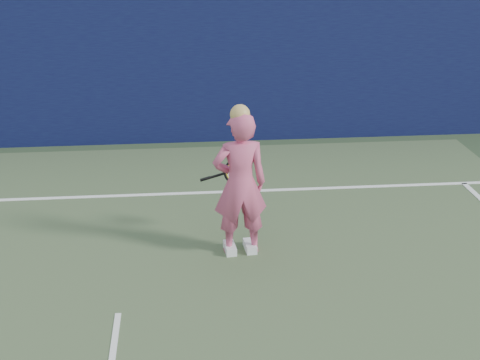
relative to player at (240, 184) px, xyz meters
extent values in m
cube|color=#0C0E39|center=(-1.33, 4.28, 0.39)|extent=(24.00, 0.40, 2.50)
imported|color=#CF5078|center=(0.00, 0.00, -0.01)|extent=(0.65, 0.46, 1.70)
sphere|color=tan|center=(0.00, 0.00, 0.81)|extent=(0.22, 0.22, 0.22)
cube|color=white|center=(0.12, 0.01, -0.81)|extent=(0.15, 0.29, 0.10)
cube|color=white|center=(-0.12, -0.01, -0.81)|extent=(0.15, 0.29, 0.10)
torus|color=black|center=(-0.01, 0.41, -0.01)|extent=(0.32, 0.12, 0.32)
torus|color=yellow|center=(-0.01, 0.41, -0.01)|extent=(0.26, 0.09, 0.26)
cylinder|color=beige|center=(-0.01, 0.41, -0.01)|extent=(0.26, 0.08, 0.26)
cylinder|color=black|center=(-0.24, 0.44, -0.07)|extent=(0.29, 0.05, 0.10)
cylinder|color=black|center=(-0.37, 0.46, -0.11)|extent=(0.13, 0.05, 0.07)
cube|color=white|center=(-1.33, 1.78, -0.85)|extent=(11.00, 0.08, 0.01)
camera|label=1|loc=(-0.65, -6.95, 2.84)|focal=50.00mm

